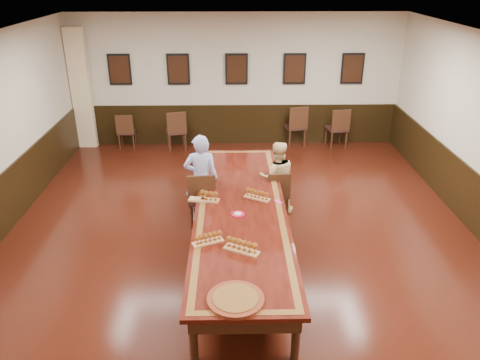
{
  "coord_description": "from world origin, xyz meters",
  "views": [
    {
      "loc": [
        -0.13,
        -6.38,
        4.16
      ],
      "look_at": [
        0.0,
        0.5,
        1.0
      ],
      "focal_mm": 35.0,
      "sensor_mm": 36.0,
      "label": 1
    }
  ],
  "objects_px": {
    "spare_chair_b": "(176,130)",
    "spare_chair_d": "(337,127)",
    "chair_woman": "(277,192)",
    "person_woman": "(277,178)",
    "conference_table": "(241,216)",
    "spare_chair_a": "(127,130)",
    "person_man": "(201,179)",
    "chair_man": "(202,197)",
    "spare_chair_c": "(295,125)",
    "carved_platter": "(236,299)"
  },
  "relations": [
    {
      "from": "spare_chair_b",
      "to": "conference_table",
      "type": "height_order",
      "value": "spare_chair_b"
    },
    {
      "from": "spare_chair_a",
      "to": "spare_chair_d",
      "type": "height_order",
      "value": "spare_chair_d"
    },
    {
      "from": "chair_woman",
      "to": "spare_chair_a",
      "type": "xyz_separation_m",
      "value": [
        -3.42,
        3.51,
        0.01
      ]
    },
    {
      "from": "spare_chair_c",
      "to": "conference_table",
      "type": "bearing_deg",
      "value": 60.5
    },
    {
      "from": "spare_chair_c",
      "to": "spare_chair_b",
      "type": "bearing_deg",
      "value": -7.96
    },
    {
      "from": "chair_man",
      "to": "spare_chair_a",
      "type": "xyz_separation_m",
      "value": [
        -2.08,
        3.83,
        -0.06
      ]
    },
    {
      "from": "chair_man",
      "to": "spare_chair_d",
      "type": "distance_m",
      "value": 4.95
    },
    {
      "from": "chair_man",
      "to": "chair_woman",
      "type": "height_order",
      "value": "chair_man"
    },
    {
      "from": "spare_chair_b",
      "to": "carved_platter",
      "type": "relative_size",
      "value": 1.46
    },
    {
      "from": "spare_chair_d",
      "to": "person_man",
      "type": "xyz_separation_m",
      "value": [
        -3.16,
        -3.71,
        0.3
      ]
    },
    {
      "from": "chair_woman",
      "to": "spare_chair_d",
      "type": "relative_size",
      "value": 0.87
    },
    {
      "from": "chair_man",
      "to": "carved_platter",
      "type": "relative_size",
      "value": 1.48
    },
    {
      "from": "spare_chair_a",
      "to": "carved_platter",
      "type": "xyz_separation_m",
      "value": [
        2.63,
        -6.9,
        0.33
      ]
    },
    {
      "from": "spare_chair_c",
      "to": "conference_table",
      "type": "distance_m",
      "value": 5.05
    },
    {
      "from": "spare_chair_d",
      "to": "spare_chair_b",
      "type": "bearing_deg",
      "value": -8.62
    },
    {
      "from": "carved_platter",
      "to": "spare_chair_c",
      "type": "bearing_deg",
      "value": 77.43
    },
    {
      "from": "spare_chair_a",
      "to": "spare_chair_c",
      "type": "bearing_deg",
      "value": 179.19
    },
    {
      "from": "person_woman",
      "to": "spare_chair_d",
      "type": "bearing_deg",
      "value": -122.07
    },
    {
      "from": "person_man",
      "to": "conference_table",
      "type": "distance_m",
      "value": 1.2
    },
    {
      "from": "spare_chair_a",
      "to": "spare_chair_d",
      "type": "distance_m",
      "value": 5.23
    },
    {
      "from": "chair_woman",
      "to": "person_woman",
      "type": "distance_m",
      "value": 0.26
    },
    {
      "from": "spare_chair_d",
      "to": "person_man",
      "type": "height_order",
      "value": "person_man"
    },
    {
      "from": "spare_chair_b",
      "to": "carved_platter",
      "type": "height_order",
      "value": "spare_chair_b"
    },
    {
      "from": "spare_chair_b",
      "to": "conference_table",
      "type": "bearing_deg",
      "value": 95.24
    },
    {
      "from": "spare_chair_d",
      "to": "conference_table",
      "type": "height_order",
      "value": "spare_chair_d"
    },
    {
      "from": "spare_chair_a",
      "to": "spare_chair_d",
      "type": "bearing_deg",
      "value": 177.35
    },
    {
      "from": "person_man",
      "to": "person_woman",
      "type": "bearing_deg",
      "value": -171.37
    },
    {
      "from": "spare_chair_a",
      "to": "chair_woman",
      "type": "bearing_deg",
      "value": 131.7
    },
    {
      "from": "chair_woman",
      "to": "person_woman",
      "type": "xyz_separation_m",
      "value": [
        -0.01,
        0.09,
        0.25
      ]
    },
    {
      "from": "person_man",
      "to": "person_woman",
      "type": "relative_size",
      "value": 1.18
    },
    {
      "from": "spare_chair_b",
      "to": "spare_chair_d",
      "type": "distance_m",
      "value": 3.99
    },
    {
      "from": "person_woman",
      "to": "spare_chair_b",
      "type": "bearing_deg",
      "value": -60.73
    },
    {
      "from": "spare_chair_d",
      "to": "spare_chair_c",
      "type": "bearing_deg",
      "value": -17.72
    },
    {
      "from": "conference_table",
      "to": "spare_chair_d",
      "type": "bearing_deg",
      "value": 62.02
    },
    {
      "from": "chair_woman",
      "to": "carved_platter",
      "type": "relative_size",
      "value": 1.28
    },
    {
      "from": "spare_chair_d",
      "to": "conference_table",
      "type": "bearing_deg",
      "value": 51.9
    },
    {
      "from": "carved_platter",
      "to": "person_man",
      "type": "bearing_deg",
      "value": 100.02
    },
    {
      "from": "chair_woman",
      "to": "person_woman",
      "type": "height_order",
      "value": "person_woman"
    },
    {
      "from": "chair_man",
      "to": "chair_woman",
      "type": "bearing_deg",
      "value": -170.77
    },
    {
      "from": "spare_chair_c",
      "to": "carved_platter",
      "type": "height_order",
      "value": "spare_chair_c"
    },
    {
      "from": "chair_woman",
      "to": "spare_chair_c",
      "type": "xyz_separation_m",
      "value": [
        0.78,
        3.64,
        0.08
      ]
    },
    {
      "from": "spare_chair_d",
      "to": "person_woman",
      "type": "height_order",
      "value": "person_woman"
    },
    {
      "from": "person_man",
      "to": "person_woman",
      "type": "xyz_separation_m",
      "value": [
        1.34,
        0.3,
        -0.12
      ]
    },
    {
      "from": "chair_man",
      "to": "carved_platter",
      "type": "distance_m",
      "value": 3.13
    },
    {
      "from": "spare_chair_c",
      "to": "chair_woman",
      "type": "bearing_deg",
      "value": 65.25
    },
    {
      "from": "chair_man",
      "to": "spare_chair_b",
      "type": "height_order",
      "value": "chair_man"
    },
    {
      "from": "spare_chair_a",
      "to": "conference_table",
      "type": "xyz_separation_m",
      "value": [
        2.74,
        -4.71,
        0.17
      ]
    },
    {
      "from": "chair_man",
      "to": "person_man",
      "type": "height_order",
      "value": "person_man"
    },
    {
      "from": "chair_woman",
      "to": "spare_chair_b",
      "type": "xyz_separation_m",
      "value": [
        -2.18,
        3.4,
        0.06
      ]
    },
    {
      "from": "spare_chair_b",
      "to": "conference_table",
      "type": "xyz_separation_m",
      "value": [
        1.49,
        -4.59,
        0.11
      ]
    }
  ]
}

